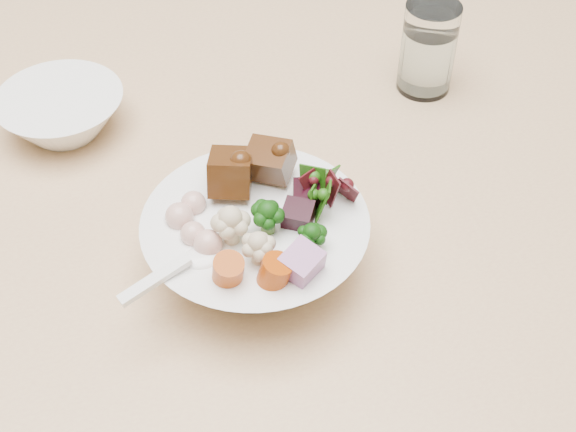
{
  "coord_description": "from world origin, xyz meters",
  "views": [
    {
      "loc": [
        -0.05,
        -0.62,
        1.33
      ],
      "look_at": [
        0.05,
        -0.16,
        0.84
      ],
      "focal_mm": 50.0,
      "sensor_mm": 36.0,
      "label": 1
    }
  ],
  "objects_px": {
    "dining_table": "(441,207)",
    "food_bowl": "(257,239)",
    "chair_far": "(349,29)",
    "side_bowl": "(62,114)",
    "water_glass": "(428,51)"
  },
  "relations": [
    {
      "from": "side_bowl",
      "to": "chair_far",
      "type": "bearing_deg",
      "value": 49.4
    },
    {
      "from": "dining_table",
      "to": "food_bowl",
      "type": "height_order",
      "value": "food_bowl"
    },
    {
      "from": "food_bowl",
      "to": "side_bowl",
      "type": "relative_size",
      "value": 1.48
    },
    {
      "from": "dining_table",
      "to": "water_glass",
      "type": "bearing_deg",
      "value": 80.8
    },
    {
      "from": "water_glass",
      "to": "food_bowl",
      "type": "bearing_deg",
      "value": -135.45
    },
    {
      "from": "water_glass",
      "to": "side_bowl",
      "type": "relative_size",
      "value": 0.77
    },
    {
      "from": "water_glass",
      "to": "side_bowl",
      "type": "distance_m",
      "value": 0.4
    },
    {
      "from": "chair_far",
      "to": "dining_table",
      "type": "bearing_deg",
      "value": -118.22
    },
    {
      "from": "dining_table",
      "to": "side_bowl",
      "type": "relative_size",
      "value": 13.1
    },
    {
      "from": "dining_table",
      "to": "food_bowl",
      "type": "relative_size",
      "value": 8.86
    },
    {
      "from": "dining_table",
      "to": "food_bowl",
      "type": "xyz_separation_m",
      "value": [
        -0.22,
        -0.11,
        0.11
      ]
    },
    {
      "from": "food_bowl",
      "to": "side_bowl",
      "type": "xyz_separation_m",
      "value": [
        -0.17,
        0.23,
        -0.01
      ]
    },
    {
      "from": "water_glass",
      "to": "side_bowl",
      "type": "xyz_separation_m",
      "value": [
        -0.4,
        0.0,
        -0.03
      ]
    },
    {
      "from": "chair_far",
      "to": "side_bowl",
      "type": "bearing_deg",
      "value": -152.19
    },
    {
      "from": "chair_far",
      "to": "side_bowl",
      "type": "xyz_separation_m",
      "value": [
        -0.47,
        -0.55,
        0.3
      ]
    }
  ]
}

